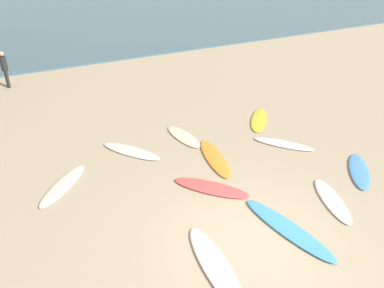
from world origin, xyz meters
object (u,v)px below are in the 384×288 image
(surfboard_9, at_px, (131,151))
(surfboard_6, at_px, (211,188))
(surfboard_4, at_px, (259,120))
(surfboard_8, at_px, (287,228))
(surfboard_3, at_px, (215,158))
(surfboard_5, at_px, (332,200))
(beachgoer_near, at_px, (5,68))
(surfboard_2, at_px, (63,185))
(surfboard_1, at_px, (215,265))
(surfboard_10, at_px, (183,136))
(surfboard_0, at_px, (359,171))
(surfboard_7, at_px, (284,144))

(surfboard_9, bearing_deg, surfboard_6, -100.64)
(surfboard_4, distance_m, surfboard_8, 6.10)
(surfboard_3, xyz_separation_m, surfboard_5, (1.24, -3.30, -0.00))
(surfboard_8, xyz_separation_m, beachgoer_near, (-3.73, 14.07, 0.86))
(surfboard_5, bearing_deg, surfboard_2, 170.01)
(surfboard_8, height_order, surfboard_9, surfboard_8)
(surfboard_5, xyz_separation_m, surfboard_8, (-1.71, -0.20, 0.01))
(surfboard_4, bearing_deg, surfboard_9, 42.50)
(surfboard_1, distance_m, surfboard_8, 1.99)
(surfboard_6, bearing_deg, surfboard_5, 102.90)
(surfboard_2, distance_m, beachgoer_near, 9.74)
(surfboard_9, bearing_deg, surfboard_3, -69.55)
(surfboard_10, bearing_deg, beachgoer_near, -64.31)
(surfboard_1, distance_m, surfboard_2, 4.77)
(surfboard_6, bearing_deg, surfboard_9, -107.12)
(surfboard_2, bearing_deg, surfboard_3, 32.85)
(surfboard_6, distance_m, beachgoer_near, 12.30)
(surfboard_2, relative_size, beachgoer_near, 1.28)
(surfboard_5, bearing_deg, beachgoer_near, 138.75)
(surfboard_4, height_order, surfboard_8, surfboard_8)
(surfboard_8, bearing_deg, surfboard_1, 178.55)
(surfboard_3, bearing_deg, surfboard_4, -136.29)
(surfboard_4, distance_m, surfboard_9, 4.99)
(surfboard_1, xyz_separation_m, beachgoer_near, (-1.74, 14.12, 0.87))
(surfboard_6, bearing_deg, beachgoer_near, -109.84)
(surfboard_6, bearing_deg, surfboard_3, -163.20)
(surfboard_8, relative_size, beachgoer_near, 1.57)
(surfboard_6, height_order, beachgoer_near, beachgoer_near)
(surfboard_3, height_order, surfboard_4, surfboard_3)
(surfboard_1, xyz_separation_m, surfboard_10, (2.41, 5.29, -0.00))
(surfboard_1, xyz_separation_m, surfboard_8, (1.99, 0.05, 0.00))
(surfboard_2, relative_size, surfboard_8, 0.82)
(surfboard_10, bearing_deg, surfboard_2, 12.16)
(surfboard_5, relative_size, surfboard_10, 1.00)
(surfboard_3, xyz_separation_m, surfboard_4, (3.03, 1.50, -0.00))
(surfboard_0, distance_m, surfboard_10, 5.45)
(surfboard_1, bearing_deg, surfboard_4, -126.91)
(surfboard_3, height_order, surfboard_7, surfboard_3)
(surfboard_7, bearing_deg, surfboard_6, -17.98)
(surfboard_2, height_order, surfboard_5, surfboard_2)
(surfboard_4, xyz_separation_m, surfboard_7, (-0.63, -1.92, 0.00))
(surfboard_0, bearing_deg, surfboard_5, -115.57)
(surfboard_0, xyz_separation_m, surfboard_1, (-5.49, -0.80, 0.00))
(surfboard_5, distance_m, surfboard_10, 5.20)
(surfboard_5, relative_size, surfboard_7, 0.98)
(surfboard_7, xyz_separation_m, surfboard_10, (-2.46, 2.16, 0.00))
(surfboard_2, height_order, surfboard_3, surfboard_2)
(surfboard_0, xyz_separation_m, surfboard_7, (-0.63, 2.33, 0.00))
(surfboard_0, bearing_deg, surfboard_9, -174.31)
(surfboard_5, bearing_deg, surfboard_1, -148.85)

